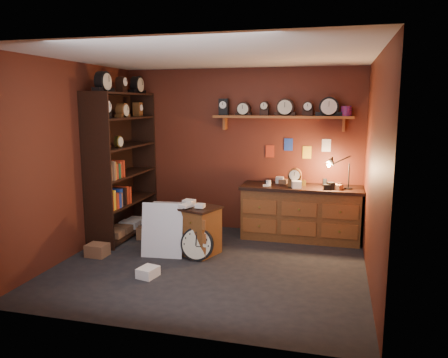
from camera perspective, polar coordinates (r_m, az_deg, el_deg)
floor at (r=5.94m, az=-1.73°, el=-11.15°), size 4.00×4.00×0.00m
room_shell at (r=5.66m, az=-1.07°, el=5.70°), size 4.02×3.62×2.71m
shelving_unit at (r=7.20m, az=-13.37°, el=2.59°), size 0.47×1.60×2.58m
workbench at (r=7.02m, az=9.98°, el=-3.96°), size 1.87×0.66×1.36m
low_cabinet at (r=6.28m, az=-3.63°, el=-6.38°), size 0.74×0.69×0.78m
big_round_clock at (r=6.06m, az=-3.54°, el=-8.48°), size 0.46×0.16×0.46m
white_panel at (r=6.31m, az=-8.01°, el=-9.96°), size 0.60×0.22×0.77m
mini_fridge at (r=7.09m, az=-7.70°, el=-5.49°), size 0.57×0.58×0.53m
floor_box_a at (r=6.49m, az=-16.21°, el=-8.90°), size 0.29×0.25×0.17m
floor_box_b at (r=5.62m, az=-9.90°, el=-11.90°), size 0.25×0.29×0.12m
floor_box_c at (r=7.13m, az=-10.26°, el=-6.93°), size 0.29×0.26×0.19m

